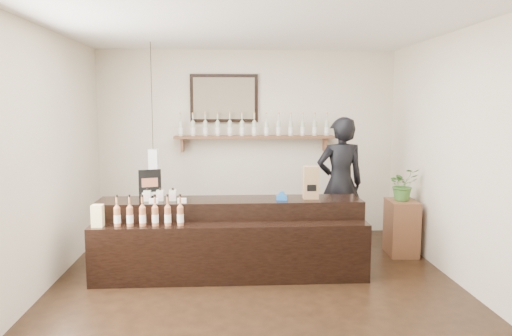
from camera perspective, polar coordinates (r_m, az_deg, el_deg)
name	(u,v)px	position (r m, az deg, el deg)	size (l,w,h in m)	color
ground	(257,291)	(5.50, 0.08, -13.86)	(5.00, 5.00, 0.00)	black
room_shell	(257,132)	(5.14, 0.08, 4.17)	(5.00, 5.00, 5.00)	beige
back_wall_decor	(238,120)	(7.50, -2.07, 5.47)	(2.66, 0.96, 1.69)	brown
counter	(230,240)	(5.92, -3.03, -8.16)	(3.11, 0.83, 1.02)	black
promo_sign	(150,185)	(5.94, -12.02, -1.92)	(0.25, 0.10, 0.36)	black
paper_bag	(311,182)	(5.96, 6.28, -1.65)	(0.18, 0.14, 0.39)	#926C46
tape_dispenser	(282,197)	(5.86, 2.97, -3.30)	(0.13, 0.07, 0.11)	#1857AB
side_cabinet	(401,227)	(6.95, 16.28, -6.53)	(0.39, 0.52, 0.73)	brown
potted_plant	(403,184)	(6.83, 16.45, -1.81)	(0.39, 0.33, 0.43)	#3E702D
shopkeeper	(340,175)	(6.91, 9.61, -0.80)	(0.75, 0.49, 2.06)	black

